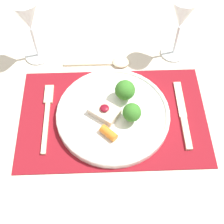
# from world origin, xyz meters

# --- Properties ---
(ground_plane) EXTENTS (8.00, 8.00, 0.00)m
(ground_plane) POSITION_xyz_m (0.00, 0.00, 0.00)
(ground_plane) COLOR #4C4742
(dining_table) EXTENTS (1.43, 1.30, 0.76)m
(dining_table) POSITION_xyz_m (0.00, 0.00, 0.68)
(dining_table) COLOR beige
(dining_table) RESTS_ON ground_plane
(placemat) EXTENTS (0.49, 0.31, 0.00)m
(placemat) POSITION_xyz_m (0.00, 0.00, 0.76)
(placemat) COLOR maroon
(placemat) RESTS_ON dining_table
(dinner_plate) EXTENTS (0.30, 0.30, 0.08)m
(dinner_plate) POSITION_xyz_m (0.00, 0.00, 0.77)
(dinner_plate) COLOR white
(dinner_plate) RESTS_ON placemat
(fork) EXTENTS (0.02, 0.21, 0.01)m
(fork) POSITION_xyz_m (-0.17, 0.02, 0.76)
(fork) COLOR beige
(fork) RESTS_ON placemat
(knife) EXTENTS (0.02, 0.21, 0.01)m
(knife) POSITION_xyz_m (0.19, -0.01, 0.76)
(knife) COLOR beige
(knife) RESTS_ON placemat
(spoon) EXTENTS (0.19, 0.04, 0.02)m
(spoon) POSITION_xyz_m (0.01, 0.19, 0.76)
(spoon) COLOR beige
(spoon) RESTS_ON dining_table
(wine_glass_near) EXTENTS (0.08, 0.08, 0.20)m
(wine_glass_near) POSITION_xyz_m (0.19, 0.22, 0.89)
(wine_glass_near) COLOR white
(wine_glass_near) RESTS_ON dining_table
(wine_glass_far) EXTENTS (0.08, 0.08, 0.20)m
(wine_glass_far) POSITION_xyz_m (-0.22, 0.23, 0.90)
(wine_glass_far) COLOR white
(wine_glass_far) RESTS_ON dining_table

